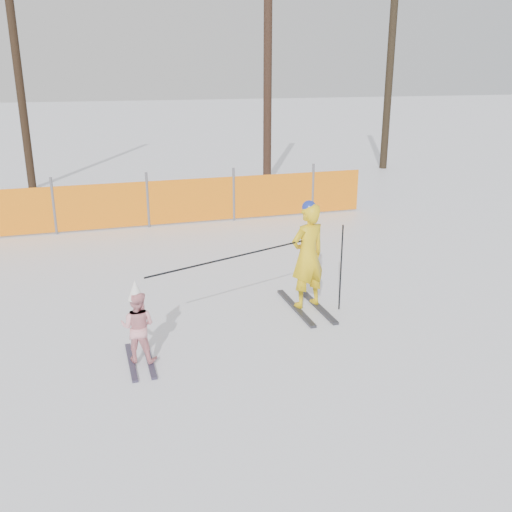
{
  "coord_description": "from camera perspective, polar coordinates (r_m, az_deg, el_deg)",
  "views": [
    {
      "loc": [
        -2.19,
        -6.56,
        3.44
      ],
      "look_at": [
        0.0,
        0.5,
        1.0
      ],
      "focal_mm": 40.0,
      "sensor_mm": 36.0,
      "label": 1
    }
  ],
  "objects": [
    {
      "name": "child",
      "position": [
        7.06,
        -11.74,
        -6.84
      ],
      "size": [
        0.54,
        0.97,
        1.08
      ],
      "color": "black",
      "rests_on": "ground"
    },
    {
      "name": "adult",
      "position": [
        8.39,
        5.18,
        -0.0
      ],
      "size": [
        0.66,
        1.41,
        1.65
      ],
      "color": "black",
      "rests_on": "ground"
    },
    {
      "name": "tree_trunks",
      "position": [
        18.61,
        -0.6,
        17.16
      ],
      "size": [
        12.14,
        1.45,
        6.32
      ],
      "color": "#301E15",
      "rests_on": "ground"
    },
    {
      "name": "ski_poles",
      "position": [
        7.78,
        1.54,
        -0.56
      ],
      "size": [
        2.93,
        0.89,
        1.31
      ],
      "color": "black",
      "rests_on": "ground"
    },
    {
      "name": "ground",
      "position": [
        7.73,
        1.11,
        -8.18
      ],
      "size": [
        120.0,
        120.0,
        0.0
      ],
      "primitive_type": "plane",
      "color": "white",
      "rests_on": "ground"
    }
  ]
}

